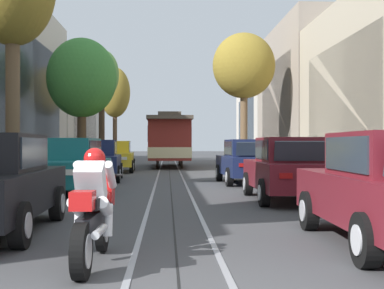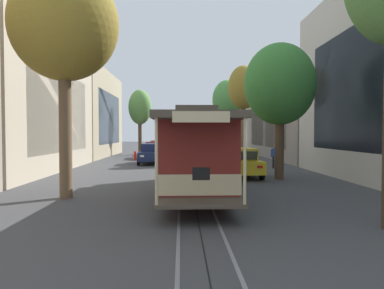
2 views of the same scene
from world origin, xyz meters
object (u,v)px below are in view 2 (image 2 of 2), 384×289
at_px(parked_car_maroon_near_right, 158,147).
at_px(motorcycle_with_rider, 194,148).
at_px(street_tree_kerb_right_near, 140,108).
at_px(cable_car_trolley, 193,152).
at_px(parked_car_maroon_second_right, 155,150).
at_px(pedestrian_on_right_pavement, 241,148).
at_px(parked_car_black_near_left, 213,148).
at_px(street_tree_kerb_right_second, 64,26).
at_px(street_tree_kerb_left_second, 243,89).
at_px(street_tree_kerb_left_mid, 280,85).
at_px(street_tree_kerb_left_near, 227,100).
at_px(pedestrian_on_left_pavement, 275,155).
at_px(parked_car_teal_second_left, 218,151).
at_px(parked_car_navy_mid_right, 151,154).
at_px(parked_car_yellow_fourth_left, 240,162).
at_px(fire_hydrant, 135,156).
at_px(parked_car_navy_mid_left, 226,155).
at_px(street_sign_post, 227,140).

height_order(parked_car_maroon_near_right, motorcycle_with_rider, parked_car_maroon_near_right).
relative_size(street_tree_kerb_right_near, motorcycle_with_rider, 3.64).
height_order(parked_car_maroon_near_right, cable_car_trolley, cable_car_trolley).
height_order(parked_car_maroon_second_right, pedestrian_on_right_pavement, parked_car_maroon_second_right).
relative_size(parked_car_black_near_left, street_tree_kerb_right_second, 0.52).
bearing_deg(street_tree_kerb_left_second, street_tree_kerb_left_mid, 88.94).
bearing_deg(cable_car_trolley, street_tree_kerb_right_near, -78.75).
xyz_separation_m(parked_car_black_near_left, motorcycle_with_rider, (2.02, -2.33, -0.15)).
height_order(street_tree_kerb_left_near, pedestrian_on_left_pavement, street_tree_kerb_left_near).
distance_m(street_tree_kerb_right_second, pedestrian_on_right_pavement, 26.53).
distance_m(street_tree_kerb_left_near, pedestrian_on_right_pavement, 6.04).
xyz_separation_m(parked_car_teal_second_left, cable_car_trolley, (2.88, 17.91, 0.86)).
bearing_deg(street_tree_kerb_right_near, parked_car_navy_mid_right, 101.07).
distance_m(street_tree_kerb_left_mid, pedestrian_on_left_pavement, 7.01).
bearing_deg(parked_car_yellow_fourth_left, parked_car_navy_mid_right, -56.02).
bearing_deg(parked_car_yellow_fourth_left, motorcycle_with_rider, -85.07).
distance_m(street_tree_kerb_left_mid, fire_hydrant, 16.35).
xyz_separation_m(parked_car_maroon_near_right, street_tree_kerb_right_second, (1.68, 26.01, 5.53)).
distance_m(parked_car_maroon_near_right, parked_car_navy_mid_right, 11.66).
relative_size(parked_car_navy_mid_left, street_tree_kerb_left_mid, 0.63).
height_order(street_tree_kerb_right_near, fire_hydrant, street_tree_kerb_right_near).
xyz_separation_m(parked_car_maroon_second_right, cable_car_trolley, (-2.97, 19.64, 0.86)).
bearing_deg(fire_hydrant, motorcycle_with_rider, -120.76).
xyz_separation_m(parked_car_maroon_second_right, street_tree_kerb_left_mid, (-7.62, 15.16, 4.10)).
bearing_deg(street_tree_kerb_left_near, cable_car_trolley, 79.57).
bearing_deg(parked_car_maroon_near_right, pedestrian_on_right_pavement, 165.50).
xyz_separation_m(street_tree_kerb_left_mid, street_sign_post, (0.16, -19.54, -3.27)).
height_order(parked_car_navy_mid_right, pedestrian_on_right_pavement, parked_car_navy_mid_right).
height_order(parked_car_navy_mid_right, fire_hydrant, parked_car_navy_mid_right).
distance_m(parked_car_black_near_left, parked_car_maroon_near_right, 6.21).
distance_m(parked_car_navy_mid_right, street_tree_kerb_left_second, 9.66).
relative_size(street_tree_kerb_left_near, fire_hydrant, 10.05).
distance_m(parked_car_maroon_near_right, street_tree_kerb_right_near, 4.82).
distance_m(parked_car_teal_second_left, motorcycle_with_rider, 8.80).
bearing_deg(street_tree_kerb_right_near, parked_car_black_near_left, 171.89).
height_order(parked_car_navy_mid_right, street_tree_kerb_left_second, street_tree_kerb_left_second).
height_order(street_tree_kerb_left_near, street_sign_post, street_tree_kerb_left_near).
height_order(parked_car_navy_mid_left, motorcycle_with_rider, parked_car_navy_mid_left).
relative_size(pedestrian_on_right_pavement, street_sign_post, 0.59).
xyz_separation_m(parked_car_yellow_fourth_left, street_tree_kerb_right_near, (7.82, -19.71, 4.39)).
relative_size(parked_car_black_near_left, parked_car_navy_mid_right, 1.00).
xyz_separation_m(street_tree_kerb_right_near, street_sign_post, (-9.53, 1.29, -3.56)).
xyz_separation_m(parked_car_navy_mid_left, street_tree_kerb_left_mid, (-1.77, 7.62, 4.10)).
distance_m(street_tree_kerb_left_mid, street_tree_kerb_right_second, 10.71).
distance_m(parked_car_maroon_near_right, street_sign_post, 7.74).
relative_size(street_tree_kerb_left_second, street_tree_kerb_right_second, 0.97).
bearing_deg(pedestrian_on_left_pavement, street_tree_kerb_left_near, -85.80).
xyz_separation_m(parked_car_yellow_fourth_left, pedestrian_on_left_pavement, (-3.16, -4.49, 0.10)).
xyz_separation_m(parked_car_teal_second_left, street_tree_kerb_left_mid, (-1.78, 13.43, 4.10)).
distance_m(parked_car_navy_mid_left, street_tree_kerb_left_near, 14.97).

